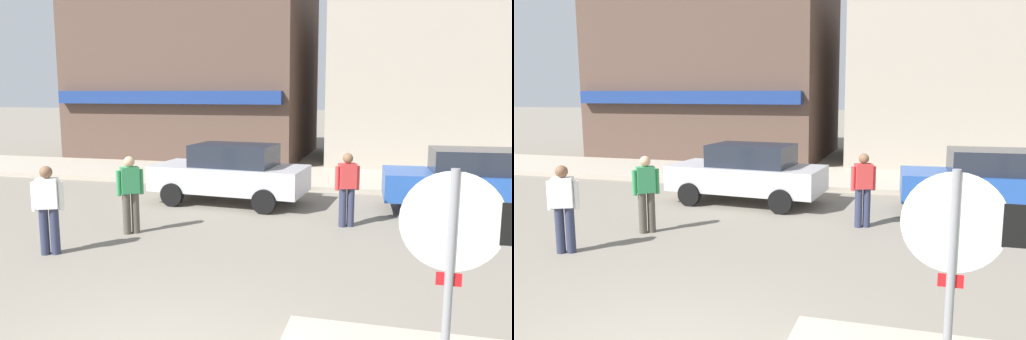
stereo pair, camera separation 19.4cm
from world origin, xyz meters
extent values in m
cube|color=#A89E8C|center=(0.00, 12.20, 0.07)|extent=(80.00, 4.00, 0.15)
cylinder|color=gray|center=(2.76, -0.01, 1.15)|extent=(0.07, 0.07, 2.30)
cylinder|color=red|center=(2.76, 0.01, 1.87)|extent=(0.76, 0.02, 0.76)
cylinder|color=white|center=(2.76, -0.01, 1.87)|extent=(0.82, 0.01, 0.82)
cube|color=red|center=(2.76, 0.00, 1.39)|extent=(0.20, 0.01, 0.11)
cube|color=#B7B7BC|center=(-1.72, 8.18, 0.67)|extent=(4.12, 2.01, 0.66)
cube|color=#1E232D|center=(-1.57, 8.17, 1.28)|extent=(2.18, 1.55, 0.56)
cylinder|color=black|center=(-3.02, 7.43, 0.30)|extent=(0.61, 0.23, 0.60)
cylinder|color=black|center=(-2.89, 9.13, 0.30)|extent=(0.61, 0.23, 0.60)
cylinder|color=black|center=(-0.55, 7.23, 0.30)|extent=(0.61, 0.23, 0.60)
cylinder|color=black|center=(-0.42, 8.93, 0.30)|extent=(0.61, 0.23, 0.60)
cube|color=#234C9E|center=(4.20, 8.53, 0.67)|extent=(4.08, 1.89, 0.66)
cube|color=#1E232D|center=(4.35, 8.54, 1.28)|extent=(2.15, 1.49, 0.56)
cylinder|color=black|center=(3.00, 7.62, 0.30)|extent=(0.61, 0.21, 0.60)
cylinder|color=black|center=(2.92, 9.32, 0.30)|extent=(0.61, 0.21, 0.60)
cylinder|color=#2D334C|center=(-3.47, 3.36, 0.42)|extent=(0.16, 0.16, 0.85)
cylinder|color=#2D334C|center=(-3.64, 3.28, 0.42)|extent=(0.16, 0.16, 0.85)
cube|color=white|center=(-3.56, 3.32, 1.12)|extent=(0.42, 0.35, 0.54)
sphere|color=brown|center=(-3.56, 3.32, 1.50)|extent=(0.22, 0.22, 0.22)
cylinder|color=white|center=(-3.35, 3.41, 1.07)|extent=(0.12, 0.12, 0.52)
cylinder|color=white|center=(-3.77, 3.23, 1.07)|extent=(0.12, 0.12, 0.52)
cylinder|color=#4C473D|center=(-2.74, 4.97, 0.42)|extent=(0.16, 0.16, 0.85)
cylinder|color=#4C473D|center=(-2.88, 4.86, 0.42)|extent=(0.16, 0.16, 0.85)
cube|color=#338C51|center=(-2.81, 4.91, 1.12)|extent=(0.42, 0.40, 0.54)
sphere|color=tan|center=(-2.81, 4.91, 1.50)|extent=(0.22, 0.22, 0.22)
cylinder|color=#338C51|center=(-2.63, 5.06, 1.07)|extent=(0.13, 0.13, 0.52)
cylinder|color=#338C51|center=(-2.98, 4.77, 1.07)|extent=(0.13, 0.13, 0.52)
cylinder|color=#2D334C|center=(1.54, 6.61, 0.42)|extent=(0.16, 0.16, 0.85)
cylinder|color=#2D334C|center=(1.37, 6.54, 0.42)|extent=(0.16, 0.16, 0.85)
cube|color=#D13838|center=(1.45, 6.57, 1.12)|extent=(0.42, 0.35, 0.54)
sphere|color=brown|center=(1.45, 6.57, 1.50)|extent=(0.22, 0.22, 0.22)
cylinder|color=#D13838|center=(1.66, 6.67, 1.07)|extent=(0.12, 0.12, 0.52)
cylinder|color=#D13838|center=(1.24, 6.48, 1.07)|extent=(0.12, 0.12, 0.52)
cube|color=brown|center=(-6.21, 18.02, 3.77)|extent=(9.84, 7.63, 7.53)
cube|color=navy|center=(-6.21, 14.05, 2.70)|extent=(9.35, 0.40, 0.50)
cube|color=#9E9384|center=(4.03, 17.74, 3.17)|extent=(7.95, 7.59, 6.34)
cube|color=#5E584F|center=(4.03, 17.74, 6.44)|extent=(8.11, 7.74, 0.20)
camera|label=1|loc=(2.22, -4.13, 2.89)|focal=35.00mm
camera|label=2|loc=(2.41, -4.07, 2.89)|focal=35.00mm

